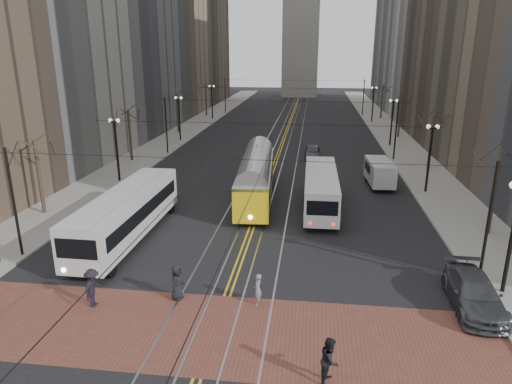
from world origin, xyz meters
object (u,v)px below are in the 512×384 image
(sedan_grey, at_px, (313,152))
(pedestrian_d, at_px, (93,288))
(transit_bus, at_px, (127,216))
(sedan_parked, at_px, (474,293))
(pedestrian_c, at_px, (330,360))
(rear_bus, at_px, (321,191))
(pedestrian_a, at_px, (177,282))
(streetcar, at_px, (256,181))
(pedestrian_b, at_px, (258,289))
(cargo_van, at_px, (379,174))

(sedan_grey, height_order, pedestrian_d, pedestrian_d)
(transit_bus, relative_size, pedestrian_d, 6.54)
(sedan_parked, relative_size, pedestrian_d, 2.73)
(pedestrian_c, height_order, pedestrian_d, pedestrian_d)
(rear_bus, distance_m, sedan_grey, 16.99)
(sedan_grey, bearing_deg, sedan_parked, -76.32)
(transit_bus, bearing_deg, pedestrian_a, -51.51)
(transit_bus, bearing_deg, sedan_parked, -15.89)
(streetcar, xyz_separation_m, pedestrian_b, (2.11, -16.03, -0.77))
(pedestrian_b, bearing_deg, streetcar, -168.10)
(cargo_van, xyz_separation_m, pedestrian_d, (-16.14, -22.39, -0.16))
(cargo_van, height_order, pedestrian_c, cargo_van)
(sedan_grey, bearing_deg, transit_bus, -116.12)
(cargo_van, height_order, pedestrian_a, cargo_van)
(cargo_van, xyz_separation_m, pedestrian_c, (-5.12, -26.25, -0.21))
(cargo_van, bearing_deg, sedan_grey, 117.36)
(pedestrian_b, bearing_deg, sedan_grey, -179.95)
(rear_bus, bearing_deg, pedestrian_b, -102.53)
(transit_bus, xyz_separation_m, pedestrian_a, (5.28, -6.85, -0.66))
(transit_bus, distance_m, pedestrian_a, 8.67)
(pedestrian_b, bearing_deg, pedestrian_d, -77.20)
(pedestrian_b, bearing_deg, transit_bus, -122.08)
(rear_bus, height_order, sedan_grey, rear_bus)
(rear_bus, xyz_separation_m, sedan_parked, (7.10, -13.43, -0.67))
(cargo_van, bearing_deg, pedestrian_b, -114.82)
(pedestrian_c, bearing_deg, cargo_van, -0.27)
(sedan_grey, xyz_separation_m, pedestrian_d, (-10.14, -32.52, 0.21))
(cargo_van, relative_size, sedan_parked, 0.98)
(transit_bus, distance_m, sedan_grey, 27.17)
(streetcar, distance_m, pedestrian_a, 16.15)
(streetcar, bearing_deg, pedestrian_c, -79.58)
(sedan_grey, height_order, pedestrian_c, pedestrian_c)
(cargo_van, bearing_deg, pedestrian_a, -123.47)
(cargo_van, height_order, sedan_grey, cargo_van)
(streetcar, height_order, cargo_van, streetcar)
(pedestrian_b, distance_m, pedestrian_d, 7.83)
(pedestrian_c, bearing_deg, transit_bus, 57.37)
(sedan_parked, distance_m, pedestrian_b, 10.24)
(sedan_parked, bearing_deg, pedestrian_d, -170.96)
(transit_bus, distance_m, pedestrian_c, 17.25)
(pedestrian_d, bearing_deg, pedestrian_a, -73.21)
(rear_bus, bearing_deg, pedestrian_d, -125.28)
(sedan_grey, bearing_deg, pedestrian_d, -108.02)
(pedestrian_a, bearing_deg, sedan_grey, -4.11)
(streetcar, height_order, pedestrian_b, streetcar)
(rear_bus, distance_m, cargo_van, 8.65)
(cargo_van, bearing_deg, transit_bus, -144.06)
(sedan_parked, distance_m, pedestrian_a, 14.21)
(streetcar, height_order, rear_bus, streetcar)
(rear_bus, bearing_deg, pedestrian_a, -116.54)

